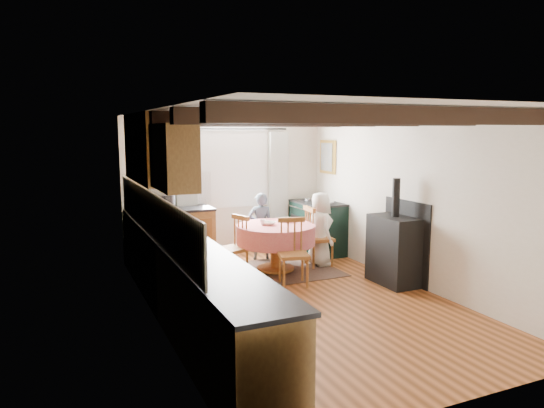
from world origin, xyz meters
name	(u,v)px	position (x,y,z in m)	size (l,w,h in m)	color
floor	(297,300)	(0.00, 0.00, 0.00)	(3.60, 5.50, 0.00)	#AB5D2F
ceiling	(299,112)	(0.00, 0.00, 2.40)	(3.60, 5.50, 0.00)	white
wall_back	(227,186)	(0.00, 2.75, 1.20)	(3.60, 0.00, 2.40)	silver
wall_front	(461,259)	(0.00, -2.75, 1.20)	(3.60, 0.00, 2.40)	silver
wall_left	(154,219)	(-1.80, 0.00, 1.20)	(0.00, 5.50, 2.40)	silver
wall_right	(412,200)	(1.80, 0.00, 1.20)	(0.00, 5.50, 2.40)	silver
beam_a	(403,115)	(0.00, -2.00, 2.31)	(3.60, 0.16, 0.16)	black
beam_b	(342,118)	(0.00, -1.00, 2.31)	(3.60, 0.16, 0.16)	black
beam_c	(298,119)	(0.00, 0.00, 2.31)	(3.60, 0.16, 0.16)	black
beam_d	(266,121)	(0.00, 1.00, 2.31)	(3.60, 0.16, 0.16)	black
beam_e	(241,122)	(0.00, 2.00, 2.31)	(3.60, 0.16, 0.16)	black
splash_left	(151,215)	(-1.78, 0.30, 1.20)	(0.02, 4.50, 0.55)	beige
splash_back	(171,189)	(-1.00, 2.73, 1.20)	(1.40, 0.02, 0.55)	beige
base_cabinet_left	(182,281)	(-1.50, 0.00, 0.44)	(0.60, 5.30, 0.88)	brown
base_cabinet_back	(173,237)	(-1.05, 2.45, 0.44)	(1.30, 0.60, 0.88)	brown
worktop_left	(183,242)	(-1.48, 0.00, 0.90)	(0.64, 5.30, 0.04)	black
worktop_back	(172,210)	(-1.05, 2.43, 0.90)	(1.30, 0.64, 0.04)	black
wall_cabinet_glass	(147,148)	(-1.63, 1.20, 1.95)	(0.34, 1.80, 0.90)	brown
wall_cabinet_solid	(174,157)	(-1.63, -0.30, 1.90)	(0.34, 0.90, 0.70)	brown
window_frame	(232,164)	(0.10, 2.73, 1.60)	(1.34, 0.03, 1.54)	white
window_pane	(232,163)	(0.10, 2.74, 1.60)	(1.20, 0.01, 1.40)	white
curtain_left	(187,195)	(-0.75, 2.65, 1.10)	(0.35, 0.10, 2.10)	#B7BEA9
curtain_right	(278,190)	(0.95, 2.65, 1.10)	(0.35, 0.10, 2.10)	#B7BEA9
curtain_rod	(233,129)	(0.10, 2.65, 2.20)	(0.03, 0.03, 2.00)	black
wall_picture	(328,157)	(1.77, 2.30, 1.70)	(0.04, 0.50, 0.60)	gold
wall_plate	(282,157)	(1.05, 2.72, 1.70)	(0.30, 0.30, 0.02)	silver
rug	(276,271)	(0.30, 1.34, 0.01)	(1.86, 1.44, 0.01)	#3D2723
dining_table	(276,248)	(0.30, 1.34, 0.37)	(1.22, 1.22, 0.73)	tan
chair_near	(294,253)	(0.23, 0.57, 0.48)	(0.41, 0.43, 0.95)	#976432
chair_left	(232,247)	(-0.42, 1.32, 0.46)	(0.40, 0.41, 0.92)	#976432
chair_right	(319,236)	(1.06, 1.33, 0.49)	(0.42, 0.44, 0.98)	#976432
aga_range	(318,227)	(1.47, 2.10, 0.47)	(0.66, 1.02, 0.94)	black
cast_iron_stove	(395,232)	(1.58, 0.08, 0.76)	(0.45, 0.76, 1.52)	black
child_far	(261,226)	(0.37, 2.11, 0.57)	(0.42, 0.27, 1.14)	#384756
child_right	(320,229)	(1.11, 1.37, 0.60)	(0.58, 0.38, 1.19)	white
bowl_a	(269,223)	(0.21, 1.38, 0.76)	(0.20, 0.20, 0.05)	silver
bowl_b	(287,220)	(0.57, 1.49, 0.77)	(0.21, 0.21, 0.06)	silver
cup	(263,222)	(0.12, 1.41, 0.77)	(0.09, 0.09, 0.08)	silver
canister_tall	(160,203)	(-1.25, 2.39, 1.03)	(0.12, 0.12, 0.21)	#262628
canister_wide	(169,202)	(-1.10, 2.42, 1.03)	(0.20, 0.20, 0.22)	#262628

